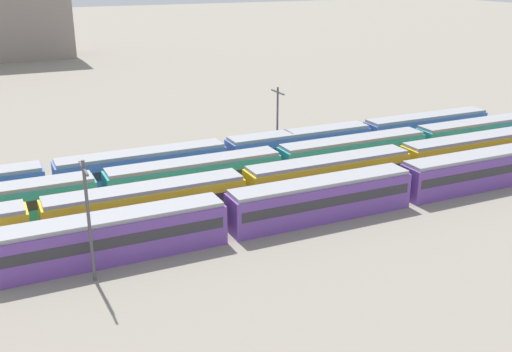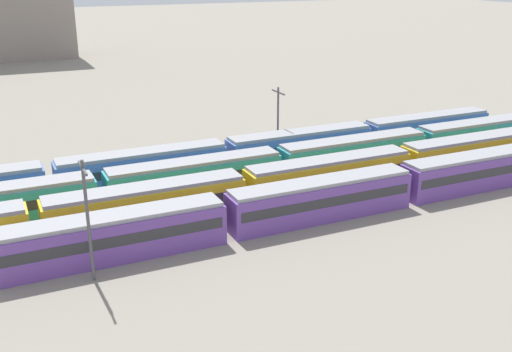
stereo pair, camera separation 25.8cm
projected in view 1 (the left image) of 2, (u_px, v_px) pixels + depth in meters
ground_plane at (66, 227)px, 53.06m from camera, size 600.00×600.00×0.00m
train_track_1 at (244, 189)px, 56.70m from camera, size 74.70×3.06×3.75m
train_track_2 at (353, 154)px, 67.44m from camera, size 93.60×3.06×3.75m
train_track_3 at (226, 156)px, 66.52m from camera, size 74.70×3.06×3.75m
catenary_pole_0 at (88, 215)px, 42.44m from camera, size 0.24×3.20×9.37m
catenary_pole_1 at (277, 118)px, 71.27m from camera, size 0.24×3.20×8.50m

